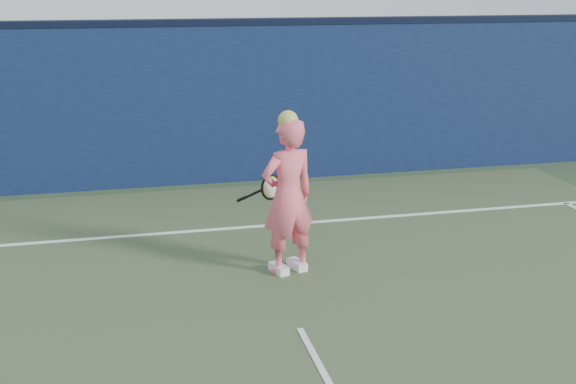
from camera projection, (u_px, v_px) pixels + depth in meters
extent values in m
cube|color=#0D153A|center=(218.00, 105.00, 11.60)|extent=(24.00, 0.40, 2.50)
cube|color=black|center=(215.00, 22.00, 11.23)|extent=(24.00, 0.42, 0.10)
imported|color=#F86076|center=(288.00, 197.00, 7.94)|extent=(0.74, 0.60, 1.76)
sphere|color=tan|center=(288.00, 121.00, 7.70)|extent=(0.22, 0.22, 0.22)
cube|color=white|center=(297.00, 265.00, 8.23)|extent=(0.20, 0.30, 0.10)
cube|color=white|center=(279.00, 269.00, 8.11)|extent=(0.20, 0.30, 0.10)
torus|color=black|center=(271.00, 187.00, 8.30)|extent=(0.29, 0.20, 0.31)
torus|color=#CEC513|center=(271.00, 187.00, 8.30)|extent=(0.23, 0.15, 0.25)
cylinder|color=beige|center=(271.00, 187.00, 8.30)|extent=(0.23, 0.15, 0.25)
cylinder|color=black|center=(252.00, 194.00, 8.23)|extent=(0.27, 0.12, 0.10)
cylinder|color=black|center=(242.00, 199.00, 8.19)|extent=(0.13, 0.08, 0.07)
cube|color=white|center=(245.00, 227.00, 9.61)|extent=(11.00, 0.08, 0.01)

